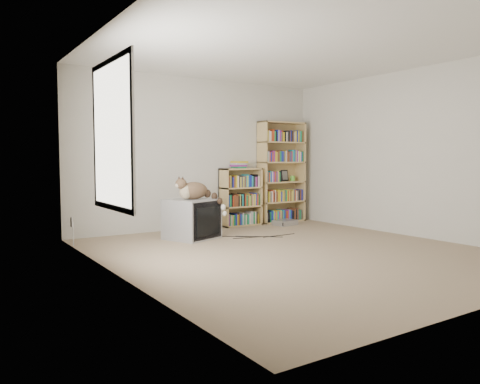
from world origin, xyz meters
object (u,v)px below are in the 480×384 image
cat (198,193)px  bookcase_short (240,199)px  bookcase_tall (281,175)px  crt_tv (191,219)px  dvd_player (285,223)px

cat → bookcase_short: (1.28, 0.82, -0.21)m
cat → bookcase_short: size_ratio=0.72×
bookcase_tall → crt_tv: bearing=-161.5°
crt_tv → bookcase_tall: bearing=-2.7°
crt_tv → dvd_player: (2.03, 0.35, -0.24)m
crt_tv → bookcase_tall: 2.44m
cat → bookcase_short: 1.53m
crt_tv → bookcase_short: bookcase_short is taller
bookcase_short → crt_tv: bearing=-150.9°
cat → bookcase_short: bearing=24.8°
crt_tv → dvd_player: 2.07m
crt_tv → bookcase_short: (1.35, 0.75, 0.18)m
crt_tv → cat: cat is taller
crt_tv → cat: (0.07, -0.07, 0.38)m
bookcase_short → bookcase_tall: bearing=0.1°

